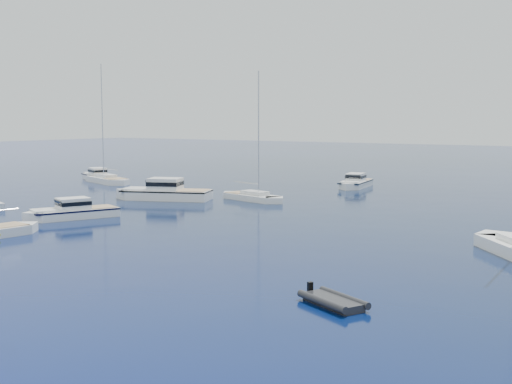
# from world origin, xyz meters

# --- Properties ---
(ground) EXTENTS (400.00, 400.00, 0.00)m
(ground) POSITION_xyz_m (0.00, 0.00, 0.00)
(ground) COLOR navy
(ground) RESTS_ON ground
(motor_cruiser_left) EXTENTS (5.87, 9.29, 2.34)m
(motor_cruiser_left) POSITION_xyz_m (-14.37, 13.02, 0.00)
(motor_cruiser_left) COLOR white
(motor_cruiser_left) RESTS_ON ground
(motor_cruiser_centre) EXTENTS (11.96, 7.67, 3.02)m
(motor_cruiser_centre) POSITION_xyz_m (-17.07, 27.99, 0.00)
(motor_cruiser_centre) COLOR silver
(motor_cruiser_centre) RESTS_ON ground
(motor_cruiser_far_l) EXTENTS (8.99, 5.93, 2.27)m
(motor_cruiser_far_l) POSITION_xyz_m (-41.01, 40.22, 0.00)
(motor_cruiser_far_l) COLOR white
(motor_cruiser_far_l) RESTS_ON ground
(motor_cruiser_horizon) EXTENTS (4.28, 9.28, 2.35)m
(motor_cruiser_horizon) POSITION_xyz_m (-5.35, 51.56, 0.00)
(motor_cruiser_horizon) COLOR white
(motor_cruiser_horizon) RESTS_ON ground
(sailboat_centre) EXTENTS (10.08, 4.72, 14.34)m
(sailboat_centre) POSITION_xyz_m (-8.60, 32.89, 0.00)
(sailboat_centre) COLOR silver
(sailboat_centre) RESTS_ON ground
(sailboat_far_l) EXTENTS (11.86, 6.65, 16.93)m
(sailboat_far_l) POSITION_xyz_m (-36.48, 37.90, 0.00)
(sailboat_far_l) COLOR silver
(sailboat_far_l) RESTS_ON ground
(tender_grey_near) EXTENTS (4.18, 3.35, 0.95)m
(tender_grey_near) POSITION_xyz_m (17.58, 1.59, 0.00)
(tender_grey_near) COLOR black
(tender_grey_near) RESTS_ON ground
(tender_grey_far) EXTENTS (4.32, 2.87, 0.95)m
(tender_grey_far) POSITION_xyz_m (-29.53, 42.02, 0.00)
(tender_grey_far) COLOR black
(tender_grey_far) RESTS_ON ground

